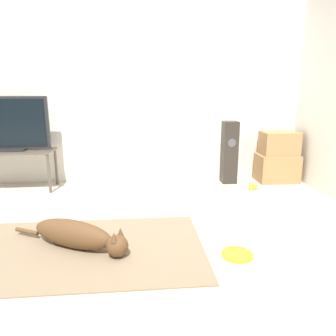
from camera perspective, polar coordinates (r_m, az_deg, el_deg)
The scene contains 13 objects.
ground_plane at distance 2.88m, azimuth -9.94°, elevation -13.38°, with size 12.00×12.00×0.00m, color #BCB29E.
wall_back at distance 4.66m, azimuth -8.71°, elevation 13.26°, with size 8.00×0.06×2.55m.
area_rug at distance 2.87m, azimuth -13.57°, elevation -13.57°, with size 1.89×1.23×0.01m.
dog at distance 2.85m, azimuth -15.38°, elevation -11.22°, with size 1.02×0.59×0.24m.
frisbee at distance 2.75m, azimuth 11.94°, elevation -14.52°, with size 0.25×0.25×0.03m.
cardboard_box_lower at distance 4.92m, azimuth 18.44°, elevation -0.00°, with size 0.56×0.38×0.39m.
cardboard_box_upper at distance 4.86m, azimuth 18.81°, elevation 4.09°, with size 0.50×0.33×0.32m.
floor_speaker at distance 4.63m, azimuth 10.64°, elevation 2.69°, with size 0.20×0.20×0.86m.
tv_stand at distance 4.68m, azimuth -25.48°, elevation 1.92°, with size 1.04×0.43×0.52m.
tv at distance 4.62m, azimuth -25.98°, elevation 6.84°, with size 0.99×0.20×0.69m.
tennis_ball_by_boxes at distance 4.48m, azimuth 14.98°, elevation -3.20°, with size 0.07×0.07×0.07m.
tennis_ball_near_speaker at distance 4.57m, azimuth 14.32°, elevation -2.81°, with size 0.07×0.07×0.07m.
tennis_ball_loose_on_carpet at distance 4.43m, azimuth 14.22°, elevation -3.33°, with size 0.07×0.07×0.07m.
Camera 1 is at (0.24, -2.56, 1.30)m, focal length 35.00 mm.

